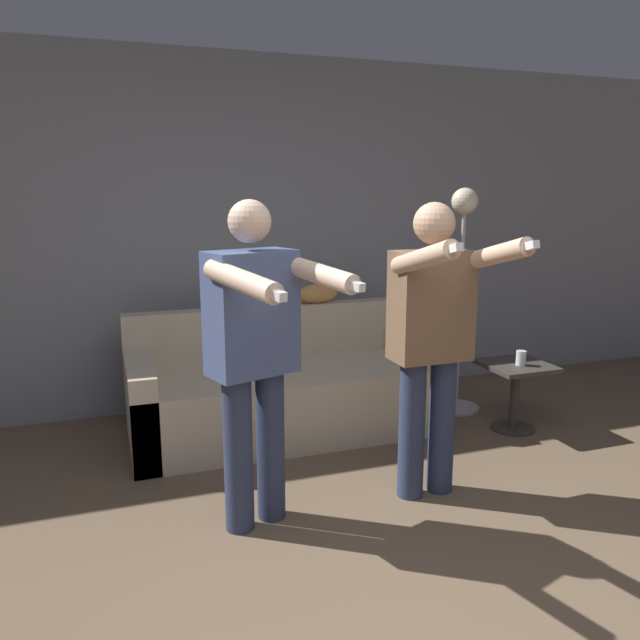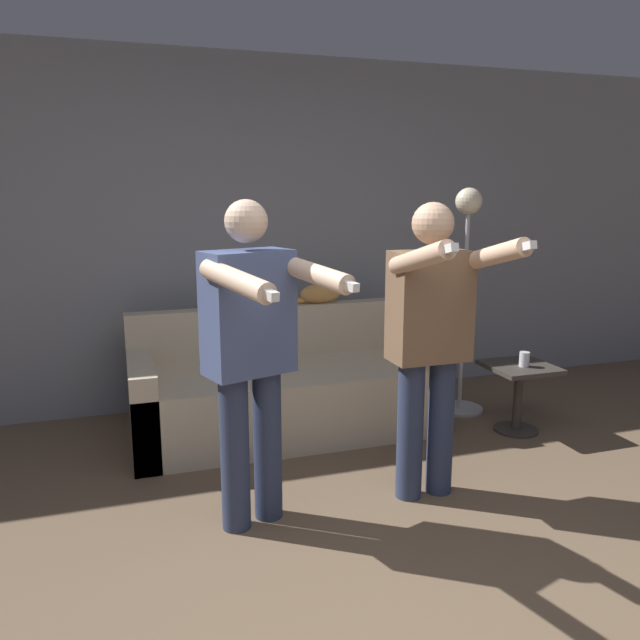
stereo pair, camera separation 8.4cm
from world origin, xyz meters
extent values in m
cube|color=gray|center=(0.00, 3.02, 1.30)|extent=(10.00, 0.05, 2.60)
cube|color=beige|center=(0.15, 2.27, 0.23)|extent=(2.05, 0.87, 0.45)
cube|color=beige|center=(0.15, 2.64, 0.63)|extent=(2.05, 0.14, 0.36)
cube|color=beige|center=(-0.80, 2.27, 0.30)|extent=(0.16, 0.87, 0.59)
cube|color=beige|center=(1.09, 2.27, 0.30)|extent=(0.16, 0.87, 0.59)
cylinder|color=#2D3856|center=(-0.42, 1.14, 0.39)|extent=(0.14, 0.14, 0.77)
cylinder|color=#2D3856|center=(-0.24, 1.20, 0.39)|extent=(0.14, 0.14, 0.77)
cube|color=#475684|center=(-0.33, 1.17, 1.06)|extent=(0.46, 0.33, 0.58)
sphere|color=beige|center=(-0.33, 1.17, 1.49)|extent=(0.20, 0.20, 0.20)
cylinder|color=beige|center=(-0.44, 0.88, 1.26)|extent=(0.24, 0.51, 0.14)
cube|color=white|center=(-0.36, 0.64, 1.24)|extent=(0.07, 0.13, 0.05)
cylinder|color=beige|center=(-0.07, 0.99, 1.26)|extent=(0.24, 0.51, 0.14)
cube|color=white|center=(0.01, 0.76, 1.24)|extent=(0.07, 0.13, 0.05)
cylinder|color=#2D3856|center=(0.53, 1.17, 0.38)|extent=(0.14, 0.14, 0.76)
cylinder|color=#2D3856|center=(0.71, 1.17, 0.38)|extent=(0.14, 0.14, 0.76)
cube|color=brown|center=(0.62, 1.17, 1.04)|extent=(0.41, 0.22, 0.57)
sphere|color=#D8AD8C|center=(0.62, 1.17, 1.46)|extent=(0.21, 0.21, 0.21)
cylinder|color=#D8AD8C|center=(0.43, 0.93, 1.32)|extent=(0.10, 0.51, 0.21)
cube|color=white|center=(0.43, 0.69, 1.38)|extent=(0.04, 0.13, 0.06)
cylinder|color=#D8AD8C|center=(0.81, 0.93, 1.32)|extent=(0.10, 0.51, 0.21)
cube|color=white|center=(0.82, 0.69, 1.38)|extent=(0.04, 0.13, 0.06)
ellipsoid|color=tan|center=(0.51, 2.64, 0.89)|extent=(0.31, 0.12, 0.14)
sphere|color=tan|center=(0.64, 2.64, 0.94)|extent=(0.10, 0.10, 0.10)
ellipsoid|color=tan|center=(0.34, 2.66, 0.84)|extent=(0.17, 0.04, 0.04)
cone|color=tan|center=(0.62, 2.62, 0.97)|extent=(0.03, 0.03, 0.03)
cone|color=tan|center=(0.62, 2.65, 0.97)|extent=(0.03, 0.03, 0.03)
cylinder|color=#B2B2B7|center=(1.49, 2.28, 0.01)|extent=(0.35, 0.35, 0.02)
cylinder|color=#B2B2B7|center=(1.49, 2.28, 0.75)|extent=(0.03, 0.03, 1.49)
sphere|color=#F4E5C1|center=(1.49, 2.28, 1.55)|extent=(0.19, 0.19, 0.19)
cylinder|color=#38332D|center=(1.65, 1.79, 0.01)|extent=(0.30, 0.30, 0.02)
cylinder|color=#38332D|center=(1.65, 1.79, 0.22)|extent=(0.06, 0.06, 0.44)
cube|color=#38332D|center=(1.65, 1.79, 0.46)|extent=(0.43, 0.43, 0.03)
cylinder|color=silver|center=(1.65, 1.75, 0.52)|extent=(0.07, 0.07, 0.10)
camera|label=1|loc=(-0.98, -1.62, 1.62)|focal=35.00mm
camera|label=2|loc=(-0.90, -1.64, 1.62)|focal=35.00mm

